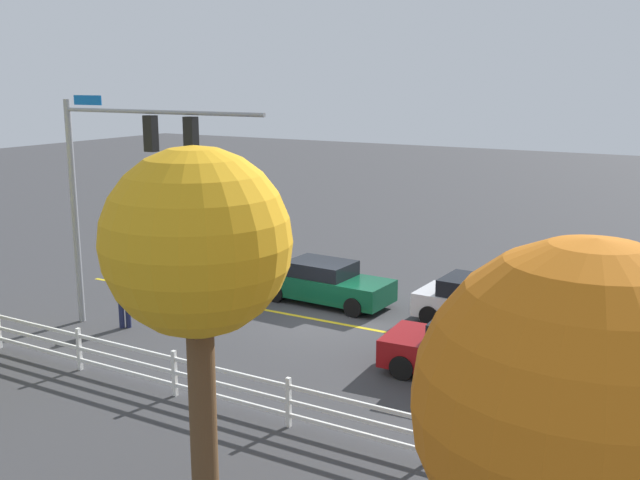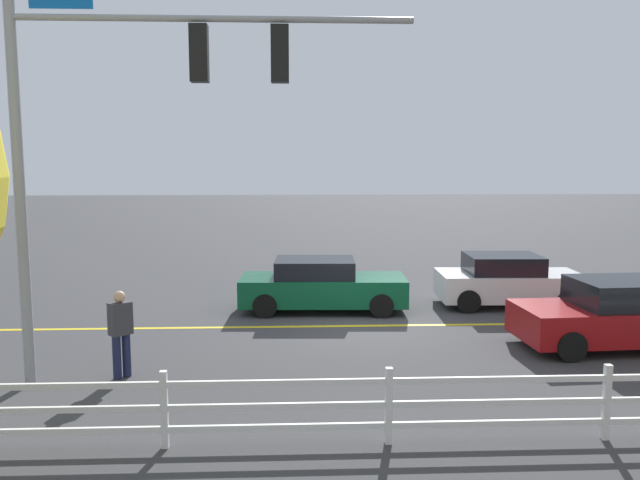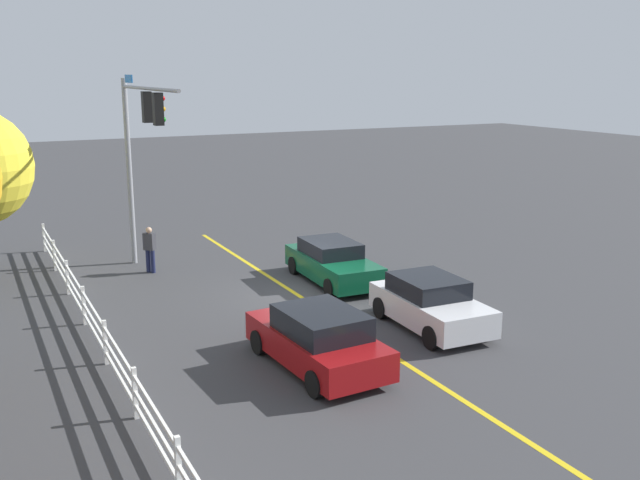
% 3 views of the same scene
% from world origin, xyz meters
% --- Properties ---
extents(ground_plane, '(120.00, 120.00, 0.00)m').
position_xyz_m(ground_plane, '(0.00, 0.00, 0.00)').
color(ground_plane, '#38383A').
extents(lane_center_stripe, '(28.00, 0.16, 0.01)m').
position_xyz_m(lane_center_stripe, '(-4.00, 0.00, 0.00)').
color(lane_center_stripe, gold).
rests_on(lane_center_stripe, ground_plane).
extents(signal_assembly, '(7.19, 0.38, 7.04)m').
position_xyz_m(signal_assembly, '(4.53, 3.83, 4.95)').
color(signal_assembly, gray).
rests_on(signal_assembly, ground_plane).
extents(car_0, '(4.59, 2.02, 1.44)m').
position_xyz_m(car_0, '(0.85, -1.72, 0.70)').
color(car_0, '#0C4C2D').
rests_on(car_0, ground_plane).
extents(car_1, '(4.04, 2.05, 1.47)m').
position_xyz_m(car_1, '(-4.47, -2.06, 0.72)').
color(car_1, silver).
rests_on(car_1, ground_plane).
extents(car_2, '(4.44, 2.17, 1.52)m').
position_xyz_m(car_2, '(-5.57, 2.06, 0.74)').
color(car_2, maroon).
rests_on(car_2, ground_plane).
extents(pedestrian, '(0.47, 0.46, 1.69)m').
position_xyz_m(pedestrian, '(4.91, 3.62, 0.93)').
color(pedestrian, '#191E3F').
rests_on(pedestrian, ground_plane).
extents(white_rail_fence, '(26.10, 0.10, 1.15)m').
position_xyz_m(white_rail_fence, '(-3.00, 6.69, 0.60)').
color(white_rail_fence, white).
rests_on(white_rail_fence, ground_plane).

